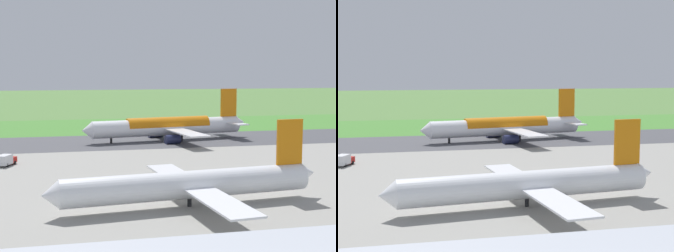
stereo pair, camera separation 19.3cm
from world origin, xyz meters
TOP-DOWN VIEW (x-y plane):
  - ground_plane at (0.00, 0.00)m, footprint 800.00×800.00m
  - runway_asphalt at (0.00, 0.00)m, footprint 600.00×32.97m
  - apron_concrete at (0.00, 69.06)m, footprint 440.00×110.00m
  - grass_verge_foreground at (0.00, -32.64)m, footprint 600.00×80.00m
  - airliner_main at (-5.16, -0.06)m, footprint 54.02×44.40m
  - airliner_parked_mid at (8.10, 75.78)m, footprint 46.58×38.19m
  - service_truck_baggage at (40.48, 33.30)m, footprint 4.39×6.22m
  - no_stopping_sign at (14.51, -37.23)m, footprint 0.60×0.10m
  - traffic_cone_orange at (19.33, -31.60)m, footprint 0.40×0.40m

SIDE VIEW (x-z plane):
  - ground_plane at x=0.00m, z-range 0.00..0.00m
  - grass_verge_foreground at x=0.00m, z-range 0.00..0.04m
  - apron_concrete at x=0.00m, z-range 0.00..0.05m
  - runway_asphalt at x=0.00m, z-range 0.00..0.06m
  - traffic_cone_orange at x=19.33m, z-range 0.00..0.55m
  - service_truck_baggage at x=40.48m, z-range 0.08..2.73m
  - no_stopping_sign at x=14.51m, z-range 0.24..2.85m
  - airliner_parked_mid at x=8.10m, z-range -3.08..10.51m
  - airliner_main at x=-5.16m, z-range -3.59..12.29m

